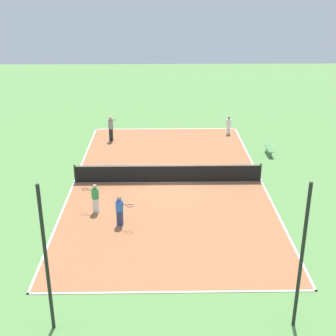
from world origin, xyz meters
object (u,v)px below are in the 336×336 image
object	(u,v)px
fence_post_back_left	(302,258)
player_near_blue	(120,209)
player_far_green	(95,196)
tennis_ball_left_sideline	(143,187)
tennis_ball_near_net	(141,140)
tennis_net	(168,173)
tennis_ball_midcourt	(226,167)
fence_post_back_right	(46,261)
player_near_white	(229,124)
player_baseline_gray	(111,127)
bench	(269,149)
tennis_ball_right_alley	(173,133)

from	to	relation	value
fence_post_back_left	player_near_blue	bearing A→B (deg)	-47.46
player_far_green	tennis_ball_left_sideline	xyz separation A→B (m)	(-2.31, -2.94, -0.84)
player_near_blue	tennis_ball_left_sideline	bearing A→B (deg)	105.47
tennis_ball_near_net	tennis_ball_left_sideline	world-z (taller)	same
tennis_net	tennis_ball_near_net	size ratio (longest dim) A/B	159.84
tennis_ball_midcourt	fence_post_back_right	world-z (taller)	fence_post_back_right
tennis_net	fence_post_back_right	world-z (taller)	fence_post_back_right
tennis_net	player_far_green	bearing A→B (deg)	44.61
player_near_white	fence_post_back_left	distance (m)	21.18
player_far_green	player_baseline_gray	distance (m)	11.18
tennis_net	player_near_blue	bearing A→B (deg)	64.66
player_baseline_gray	tennis_ball_near_net	bearing A→B (deg)	-72.52
bench	player_near_blue	size ratio (longest dim) A/B	1.03
player_near_white	player_far_green	bearing A→B (deg)	139.58
fence_post_back_left	bench	bearing A→B (deg)	-99.46
tennis_net	fence_post_back_left	xyz separation A→B (m)	(-4.12, 12.15, 2.11)
player_near_white	tennis_ball_right_alley	world-z (taller)	player_near_white
player_near_blue	player_baseline_gray	world-z (taller)	player_baseline_gray
tennis_ball_near_net	fence_post_back_left	xyz separation A→B (m)	(-5.95, 19.59, 2.63)
tennis_ball_midcourt	tennis_net	bearing A→B (deg)	29.79
fence_post_back_left	fence_post_back_right	size ratio (longest dim) A/B	1.00
player_near_white	bench	bearing A→B (deg)	-160.78
tennis_ball_midcourt	bench	bearing A→B (deg)	-143.37
tennis_ball_right_alley	fence_post_back_left	bearing A→B (deg)	99.46
tennis_ball_left_sideline	player_baseline_gray	bearing A→B (deg)	-72.57
player_near_white	tennis_ball_right_alley	distance (m)	4.24
player_near_blue	tennis_ball_midcourt	size ratio (longest dim) A/B	22.37
tennis_net	player_baseline_gray	world-z (taller)	player_baseline_gray
player_baseline_gray	tennis_ball_midcourt	bearing A→B (deg)	-106.29
player_near_white	tennis_ball_left_sideline	xyz separation A→B (m)	(6.18, 9.69, -0.72)
bench	tennis_ball_right_alley	world-z (taller)	bench
player_far_green	player_near_white	xyz separation A→B (m)	(-8.49, -12.63, -0.12)
player_baseline_gray	tennis_ball_right_alley	bearing A→B (deg)	-51.58
player_near_white	tennis_ball_near_net	bearing A→B (deg)	96.30
bench	tennis_ball_right_alley	bearing A→B (deg)	-126.34
fence_post_back_left	tennis_net	bearing A→B (deg)	-71.26
player_far_green	player_baseline_gray	world-z (taller)	player_baseline_gray
player_near_blue	tennis_ball_left_sideline	distance (m)	4.49
tennis_ball_midcourt	tennis_ball_left_sideline	world-z (taller)	same
player_near_white	tennis_ball_near_net	xyz separation A→B (m)	(6.58, 1.50, -0.72)
player_far_green	tennis_ball_left_sideline	size ratio (longest dim) A/B	22.61
tennis_net	tennis_ball_right_alley	size ratio (longest dim) A/B	159.84
tennis_ball_right_alley	fence_post_back_right	world-z (taller)	fence_post_back_right
fence_post_back_right	bench	bearing A→B (deg)	-123.50
tennis_ball_right_alley	player_near_white	bearing A→B (deg)	177.23
player_baseline_gray	tennis_ball_left_sideline	bearing A→B (deg)	-144.00
player_near_blue	player_far_green	xyz separation A→B (m)	(1.35, -1.36, 0.01)
tennis_ball_near_net	tennis_ball_left_sideline	size ratio (longest dim) A/B	1.00
player_far_green	tennis_ball_left_sideline	bearing A→B (deg)	-104.33
tennis_ball_right_alley	tennis_net	bearing A→B (deg)	86.41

